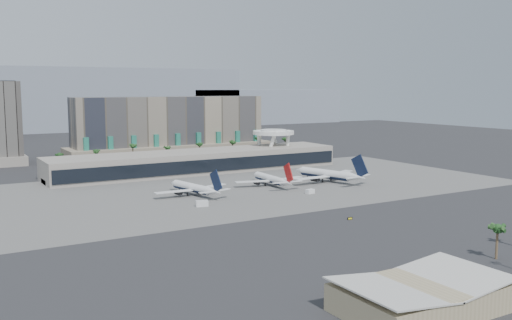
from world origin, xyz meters
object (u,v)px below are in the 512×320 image
service_vehicle_b (310,191)px  airliner_centre (271,179)px  taxiway_sign (350,218)px  service_vehicle_a (202,204)px  airliner_left (194,188)px  airliner_right (328,174)px

service_vehicle_b → airliner_centre: bearing=87.7°
airliner_centre → taxiway_sign: size_ratio=18.58×
airliner_centre → service_vehicle_a: size_ratio=7.81×
service_vehicle_b → airliner_left: bearing=143.0°
airliner_left → airliner_centre: bearing=-5.9°
service_vehicle_b → taxiway_sign: size_ratio=1.92×
airliner_right → taxiway_sign: size_ratio=21.71×
airliner_left → service_vehicle_b: size_ratio=9.71×
airliner_centre → airliner_right: 31.80m
airliner_left → service_vehicle_b: airliner_left is taller
airliner_left → airliner_right: size_ratio=0.86×
service_vehicle_b → service_vehicle_a: bearing=169.8°
airliner_right → taxiway_sign: bearing=-136.7°
airliner_left → taxiway_sign: 78.60m
service_vehicle_a → taxiway_sign: bearing=-36.7°
airliner_right → taxiway_sign: airliner_right is taller
service_vehicle_a → airliner_right: bearing=31.6°
service_vehicle_b → airliner_right: bearing=28.2°
airliner_centre → taxiway_sign: bearing=-97.7°
airliner_left → taxiway_sign: bearing=-78.7°
airliner_left → airliner_right: bearing=-11.8°
airliner_centre → airliner_right: size_ratio=0.86×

